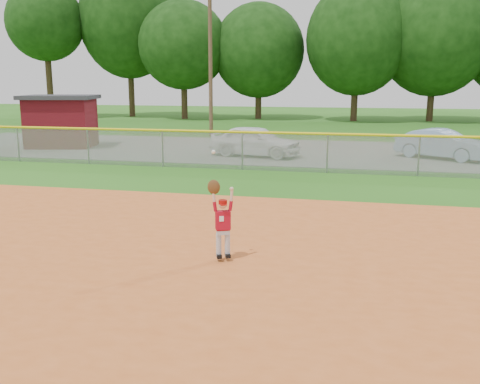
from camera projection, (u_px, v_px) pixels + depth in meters
name	position (u px, v px, depth m)	size (l,w,h in m)	color
ground	(295.00, 254.00, 10.99)	(120.00, 120.00, 0.00)	#276116
clay_infield	(271.00, 314.00, 8.12)	(24.00, 16.00, 0.04)	#C65A23
parking_strip	(335.00, 152.00, 26.25)	(44.00, 10.00, 0.03)	slate
car_white_a	(255.00, 141.00, 24.66)	(1.68, 4.19, 1.43)	white
car_blue	(442.00, 144.00, 23.89)	(1.40, 4.01, 1.32)	#83A0C4
utility_shed	(61.00, 121.00, 28.04)	(4.16, 3.55, 2.72)	#500B11
outfield_fence	(328.00, 150.00, 20.35)	(40.06, 0.10, 1.55)	gray
power_lines	(361.00, 59.00, 30.80)	(19.40, 0.24, 9.00)	#4C3823
tree_line	(363.00, 31.00, 45.40)	(62.37, 13.00, 14.43)	#422D1C
ballplayer	(222.00, 219.00, 10.32)	(0.50, 0.29, 2.11)	silver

